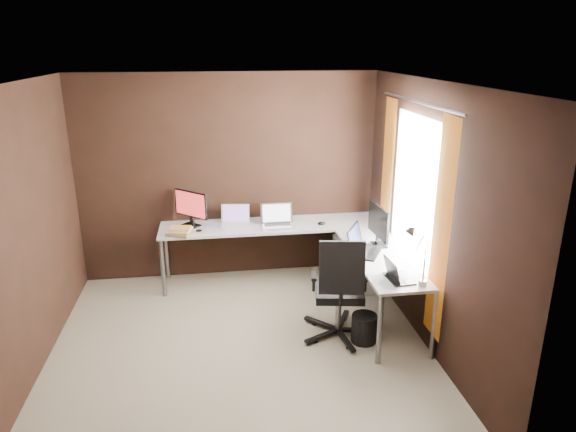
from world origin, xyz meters
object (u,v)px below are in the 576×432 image
(desk_lamp, at_px, (416,250))
(wastebasket, at_px, (364,328))
(laptop_silver, at_px, (277,221))
(book_stack, at_px, (180,231))
(office_chair, at_px, (339,307))
(monitor_right, at_px, (379,223))
(laptop_black_small, at_px, (396,275))
(laptop_white, at_px, (235,220))
(laptop_black_big, at_px, (361,247))
(monitor_left, at_px, (191,206))
(drawer_pedestal, at_px, (354,264))

(desk_lamp, distance_m, wastebasket, 1.02)
(laptop_silver, distance_m, book_stack, 1.15)
(office_chair, relative_size, wastebasket, 3.77)
(monitor_right, bearing_deg, laptop_black_small, 170.95)
(laptop_white, height_order, book_stack, laptop_white)
(book_stack, distance_m, office_chair, 2.03)
(monitor_right, distance_m, laptop_black_big, 0.33)
(monitor_left, bearing_deg, laptop_silver, 34.98)
(monitor_right, bearing_deg, laptop_silver, 47.44)
(monitor_left, height_order, laptop_white, monitor_left)
(office_chair, bearing_deg, laptop_black_big, 60.56)
(laptop_silver, height_order, laptop_black_big, laptop_black_big)
(drawer_pedestal, xyz_separation_m, laptop_white, (-1.38, 0.42, 0.48))
(laptop_white, bearing_deg, wastebasket, -46.82)
(laptop_silver, bearing_deg, wastebasket, -66.41)
(drawer_pedestal, relative_size, laptop_silver, 1.56)
(office_chair, xyz_separation_m, wastebasket, (0.23, -0.14, -0.17))
(monitor_left, distance_m, laptop_white, 0.55)
(laptop_silver, distance_m, laptop_black_big, 1.23)
(drawer_pedestal, xyz_separation_m, desk_lamp, (0.14, -1.44, 0.76))
(desk_lamp, bearing_deg, book_stack, 165.37)
(laptop_white, relative_size, book_stack, 1.11)
(laptop_silver, relative_size, desk_lamp, 0.73)
(laptop_white, xyz_separation_m, desk_lamp, (1.52, -1.86, 0.28))
(drawer_pedestal, height_order, laptop_black_small, laptop_black_small)
(monitor_left, bearing_deg, laptop_white, 39.99)
(drawer_pedestal, height_order, office_chair, office_chair)
(drawer_pedestal, xyz_separation_m, monitor_left, (-1.90, 0.44, 0.67))
(laptop_silver, xyz_separation_m, laptop_black_small, (0.90, -1.65, -0.01))
(laptop_white, bearing_deg, office_chair, -50.21)
(laptop_white, distance_m, wastebasket, 2.08)
(book_stack, bearing_deg, laptop_black_big, -22.86)
(drawer_pedestal, height_order, monitor_right, monitor_right)
(laptop_silver, xyz_separation_m, wastebasket, (0.67, -1.49, -0.64))
(monitor_right, xyz_separation_m, laptop_silver, (-0.99, 0.81, -0.20))
(drawer_pedestal, bearing_deg, monitor_right, -78.18)
(monitor_right, xyz_separation_m, laptop_white, (-1.49, 0.92, -0.20))
(laptop_black_small, bearing_deg, laptop_silver, 24.81)
(laptop_white, bearing_deg, drawer_pedestal, -9.80)
(laptop_silver, relative_size, laptop_black_small, 1.23)
(monitor_left, bearing_deg, laptop_black_small, -0.50)
(desk_lamp, bearing_deg, wastebasket, 166.15)
(monitor_right, height_order, laptop_black_big, monitor_right)
(laptop_black_small, distance_m, wastebasket, 0.69)
(monitor_right, height_order, laptop_black_small, monitor_right)
(monitor_left, xyz_separation_m, wastebasket, (1.68, -1.63, -0.83))
(desk_lamp, xyz_separation_m, wastebasket, (-0.36, 0.25, -0.92))
(monitor_left, xyz_separation_m, monitor_right, (2.00, -0.95, 0.01))
(laptop_white, relative_size, laptop_silver, 0.96)
(laptop_silver, relative_size, book_stack, 1.16)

